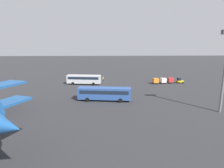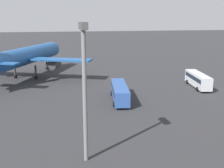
{
  "view_description": "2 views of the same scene",
  "coord_description": "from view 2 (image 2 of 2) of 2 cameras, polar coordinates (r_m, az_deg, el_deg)",
  "views": [
    {
      "loc": [
        0.19,
        68.16,
        12.26
      ],
      "look_at": [
        -3.53,
        20.61,
        2.9
      ],
      "focal_mm": 28.0,
      "sensor_mm": 36.0,
      "label": 1
    },
    {
      "loc": [
        -53.94,
        40.45,
        16.27
      ],
      "look_at": [
        3.11,
        27.33,
        2.47
      ],
      "focal_mm": 45.0,
      "sensor_mm": 36.0,
      "label": 2
    }
  ],
  "objects": [
    {
      "name": "light_pole",
      "position": [
        30.92,
        -5.63,
        1.25
      ],
      "size": [
        2.8,
        0.7,
        15.87
      ],
      "color": "slate",
      "rests_on": "ground"
    },
    {
      "name": "airplane",
      "position": [
        80.9,
        -16.99,
        5.43
      ],
      "size": [
        41.65,
        35.91,
        16.1
      ],
      "rotation": [
        0.0,
        0.0,
        -0.42
      ],
      "color": "#1E5193",
      "rests_on": "ground"
    },
    {
      "name": "shuttle_bus_far",
      "position": [
        56.35,
        1.58,
        -1.47
      ],
      "size": [
        13.11,
        4.88,
        3.23
      ],
      "rotation": [
        0.0,
        0.0,
        -0.17
      ],
      "color": "#2D5199",
      "rests_on": "ground"
    },
    {
      "name": "shuttle_bus_near",
      "position": [
        70.28,
        17.05,
        0.97
      ],
      "size": [
        12.32,
        4.69,
        3.36
      ],
      "rotation": [
        0.0,
        0.0,
        -0.18
      ],
      "color": "silver",
      "rests_on": "ground"
    }
  ]
}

